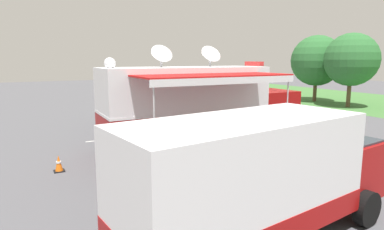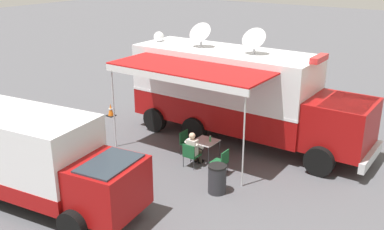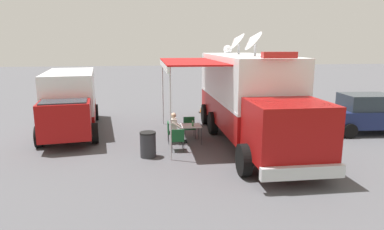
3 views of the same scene
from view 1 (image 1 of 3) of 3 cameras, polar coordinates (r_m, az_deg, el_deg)
name	(u,v)px [view 1 (image 1 of 3)]	position (r m, az deg, el deg)	size (l,w,h in m)	color
ground_plane	(185,146)	(14.90, -1.21, -5.39)	(100.00, 100.00, 0.00)	#515156
lot_stripe	(135,136)	(17.01, -9.74, -3.63)	(0.12, 4.80, 0.01)	silver
command_truck	(200,102)	(14.83, 1.42, 2.22)	(4.85, 9.49, 4.53)	#9E0F0F
folding_table	(229,142)	(13.08, 6.34, -4.53)	(0.80, 0.80, 0.73)	silver
water_bottle	(232,137)	(13.17, 6.82, -3.71)	(0.07, 0.07, 0.22)	#3F9959
folding_chair_at_table	(239,151)	(12.44, 8.06, -6.06)	(0.48, 0.48, 0.87)	#19562D
folding_chair_beside_table	(210,148)	(12.71, 3.03, -5.64)	(0.48, 0.48, 0.87)	#19562D
folding_chair_spare_by_truck	(261,146)	(13.24, 11.73, -5.21)	(0.49, 0.49, 0.87)	#19562D
seated_responder	(236,146)	(12.55, 7.57, -5.25)	(0.66, 0.55, 1.25)	silver
trash_bin	(291,153)	(12.80, 16.60, -6.20)	(0.57, 0.57, 0.91)	#2D2D33
traffic_cone	(59,164)	(12.50, -21.80, -7.71)	(0.36, 0.36, 0.58)	black
support_truck	(260,177)	(7.27, 11.56, -10.41)	(3.04, 7.02, 2.70)	white
car_behind_truck	(144,110)	(19.97, -8.23, 0.93)	(4.32, 2.26, 1.76)	navy
tree_far_left	(317,61)	(32.41, 20.53, 8.69)	(4.53, 4.53, 5.95)	brown
tree_left_of_centre	(351,60)	(29.59, 25.57, 8.52)	(4.19, 4.19, 5.88)	brown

